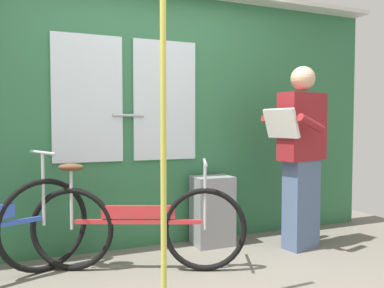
# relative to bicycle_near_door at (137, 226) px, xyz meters

# --- Properties ---
(train_door_wall) EXTENTS (4.88, 0.28, 2.38)m
(train_door_wall) POSITION_rel_bicycle_near_door_xyz_m (0.26, 0.59, 0.89)
(train_door_wall) COLOR #2D6B42
(train_door_wall) RESTS_ON ground_plane
(bicycle_near_door) EXTENTS (1.57, 0.75, 0.86)m
(bicycle_near_door) POSITION_rel_bicycle_near_door_xyz_m (0.00, 0.00, 0.00)
(bicycle_near_door) COLOR black
(bicycle_near_door) RESTS_ON ground_plane
(passenger_reading_newspaper) EXTENTS (0.61, 0.54, 1.66)m
(passenger_reading_newspaper) POSITION_rel_bicycle_near_door_xyz_m (1.52, -0.02, 0.53)
(passenger_reading_newspaper) COLOR slate
(passenger_reading_newspaper) RESTS_ON ground_plane
(trash_bin_by_wall) EXTENTS (0.36, 0.28, 0.65)m
(trash_bin_by_wall) POSITION_rel_bicycle_near_door_xyz_m (0.82, 0.38, -0.03)
(trash_bin_by_wall) COLOR gray
(trash_bin_by_wall) RESTS_ON ground_plane
(handrail_pole) EXTENTS (0.04, 0.04, 2.34)m
(handrail_pole) POSITION_rel_bicycle_near_door_xyz_m (-0.02, -0.74, 0.82)
(handrail_pole) COLOR #C6C14C
(handrail_pole) RESTS_ON ground_plane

